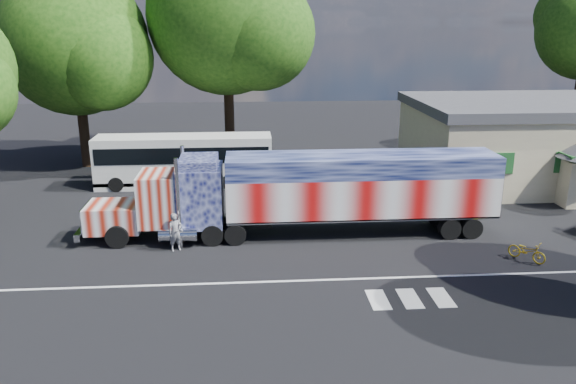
{
  "coord_description": "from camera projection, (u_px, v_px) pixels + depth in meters",
  "views": [
    {
      "loc": [
        -1.93,
        -23.33,
        9.89
      ],
      "look_at": [
        0.0,
        3.0,
        1.9
      ],
      "focal_mm": 35.0,
      "sensor_mm": 36.0,
      "label": 1
    }
  ],
  "objects": [
    {
      "name": "coach_bus",
      "position": [
        184.0,
        160.0,
        35.1
      ],
      "size": [
        10.88,
        2.53,
        3.16
      ],
      "color": "silver",
      "rests_on": "ground"
    },
    {
      "name": "tree_nw_a",
      "position": [
        77.0,
        43.0,
        37.8
      ],
      "size": [
        10.38,
        9.89,
        13.59
      ],
      "color": "black",
      "rests_on": "ground"
    },
    {
      "name": "woman",
      "position": [
        175.0,
        232.0,
        25.17
      ],
      "size": [
        0.75,
        0.64,
        1.75
      ],
      "primitive_type": "imported",
      "rotation": [
        0.0,
        0.0,
        0.42
      ],
      "color": "slate",
      "rests_on": "ground"
    },
    {
      "name": "ground",
      "position": [
        293.0,
        252.0,
        25.27
      ],
      "size": [
        100.0,
        100.0,
        0.0
      ],
      "primitive_type": "plane",
      "color": "black"
    },
    {
      "name": "semi_truck",
      "position": [
        310.0,
        191.0,
        26.73
      ],
      "size": [
        19.8,
        3.13,
        4.22
      ],
      "color": "black",
      "rests_on": "ground"
    },
    {
      "name": "lane_markings",
      "position": [
        345.0,
        288.0,
        21.79
      ],
      "size": [
        30.0,
        2.67,
        0.01
      ],
      "color": "silver",
      "rests_on": "ground"
    },
    {
      "name": "bicycle",
      "position": [
        527.0,
        251.0,
        24.21
      ],
      "size": [
        1.5,
        1.65,
        0.87
      ],
      "primitive_type": "imported",
      "rotation": [
        0.0,
        0.0,
        0.69
      ],
      "color": "gold",
      "rests_on": "ground"
    },
    {
      "name": "tree_n_mid",
      "position": [
        229.0,
        16.0,
        38.65
      ],
      "size": [
        11.47,
        10.92,
        15.84
      ],
      "color": "black",
      "rests_on": "ground"
    }
  ]
}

